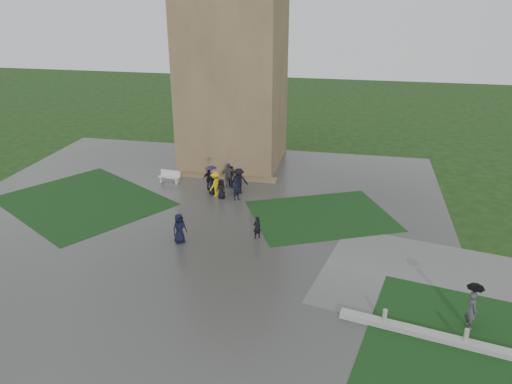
% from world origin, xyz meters
% --- Properties ---
extents(ground, '(120.00, 120.00, 0.00)m').
position_xyz_m(ground, '(0.00, 0.00, 0.00)').
color(ground, black).
extents(plaza, '(34.00, 34.00, 0.02)m').
position_xyz_m(plaza, '(0.00, 2.00, 0.01)').
color(plaza, '#363634').
rests_on(plaza, ground).
extents(lawn_inset_left, '(14.10, 13.46, 0.01)m').
position_xyz_m(lawn_inset_left, '(-8.50, 4.00, 0.03)').
color(lawn_inset_left, black).
rests_on(lawn_inset_left, plaza).
extents(lawn_inset_right, '(11.12, 10.15, 0.01)m').
position_xyz_m(lawn_inset_right, '(8.50, 5.00, 0.03)').
color(lawn_inset_right, black).
rests_on(lawn_inset_right, plaza).
extents(tower, '(8.00, 8.00, 18.00)m').
position_xyz_m(tower, '(0.00, 15.00, 9.00)').
color(tower, brown).
rests_on(tower, ground).
extents(tower_plinth, '(9.00, 0.80, 0.22)m').
position_xyz_m(tower_plinth, '(0.00, 10.60, 0.13)').
color(tower_plinth, brown).
rests_on(tower_plinth, plaza).
extents(bench, '(1.73, 0.71, 0.98)m').
position_xyz_m(bench, '(-3.73, 8.81, 0.52)').
color(bench, silver).
rests_on(bench, plaza).
extents(visitor_cluster, '(3.60, 3.44, 2.58)m').
position_xyz_m(visitor_cluster, '(1.03, 7.87, 1.13)').
color(visitor_cluster, black).
rests_on(visitor_cluster, plaza).
extents(pedestrian_mid, '(1.05, 1.09, 1.84)m').
position_xyz_m(pedestrian_mid, '(0.44, -0.49, 0.94)').
color(pedestrian_mid, black).
rests_on(pedestrian_mid, plaza).
extents(pedestrian_near, '(0.62, 0.61, 1.45)m').
position_xyz_m(pedestrian_near, '(4.89, 0.98, 0.75)').
color(pedestrian_near, black).
rests_on(pedestrian_near, plaza).
extents(pedestrian_path, '(0.73, 0.78, 2.29)m').
position_xyz_m(pedestrian_path, '(16.02, -5.61, 1.35)').
color(pedestrian_path, '#444449').
rests_on(pedestrian_path, path).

